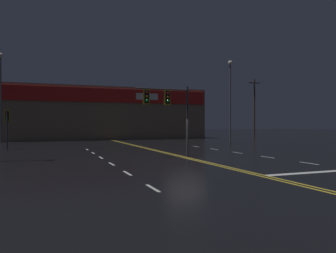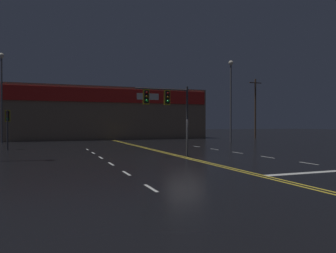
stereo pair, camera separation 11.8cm
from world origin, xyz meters
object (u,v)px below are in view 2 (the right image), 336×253
Objects in this scene: traffic_signal_median at (166,103)px; streetlight_far_right at (2,86)px; traffic_signal_corner_northwest at (8,121)px; streetlight_median_approach at (231,90)px.

traffic_signal_median is 24.48m from streetlight_far_right.
traffic_signal_median is 1.41× the size of traffic_signal_corner_northwest.
traffic_signal_median is at bearing -134.19° from streetlight_median_approach.
traffic_signal_median is 0.46× the size of streetlight_far_right.
streetlight_median_approach is at bearing -15.83° from streetlight_far_right.
streetlight_median_approach is 0.96× the size of streetlight_far_right.
streetlight_median_approach reaches higher than traffic_signal_corner_northwest.
streetlight_far_right reaches higher than traffic_signal_corner_northwest.
streetlight_median_approach is (13.41, 13.80, 2.65)m from traffic_signal_median.
streetlight_median_approach is 26.59m from streetlight_far_right.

